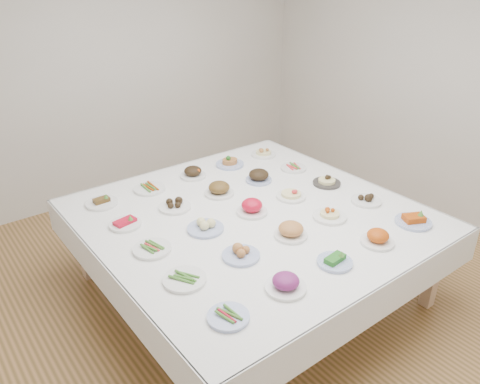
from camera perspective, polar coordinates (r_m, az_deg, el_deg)
room_envelope at (r=3.32m, az=2.37°, el=14.04°), size 5.02×5.02×2.81m
display_table at (r=3.72m, az=1.41°, el=-3.45°), size 2.44×2.44×0.75m
dish_0 at (r=2.68m, az=-1.44°, el=-14.83°), size 0.24×0.24×0.05m
dish_1 at (r=2.87m, az=5.61°, el=-10.74°), size 0.25×0.25×0.13m
dish_2 at (r=3.15m, az=11.50°, el=-8.04°), size 0.23×0.23×0.09m
dish_3 at (r=3.43m, az=16.44°, el=-5.28°), size 0.23×0.23×0.12m
dish_4 at (r=3.77m, az=20.45°, el=-2.89°), size 0.27×0.27×0.12m
dish_5 at (r=2.97m, az=-6.78°, el=-10.35°), size 0.27×0.27×0.06m
dish_6 at (r=3.14m, az=0.12°, el=-7.09°), size 0.25×0.25×0.12m
dish_7 at (r=3.38m, az=6.23°, el=-4.42°), size 0.24×0.24×0.14m
dish_8 at (r=3.67m, az=10.92°, el=-2.38°), size 0.26×0.26×0.13m
dish_9 at (r=3.98m, az=15.17°, el=-0.66°), size 0.24×0.24×0.10m
dish_10 at (r=3.29m, az=-10.68°, el=-6.69°), size 0.26×0.26×0.06m
dish_11 at (r=3.46m, az=-4.26°, el=-3.95°), size 0.27×0.27×0.11m
dish_12 at (r=3.66m, az=1.46°, el=-1.61°), size 0.25×0.25×0.15m
dish_13 at (r=3.93m, az=6.26°, el=0.07°), size 0.24×0.24×0.13m
dish_14 at (r=4.22m, az=10.56°, el=1.57°), size 0.24×0.24×0.12m
dish_15 at (r=3.61m, az=-13.86°, el=-3.43°), size 0.24×0.24×0.10m
dish_16 at (r=3.78m, az=-7.97°, el=-1.40°), size 0.26×0.26×0.10m
dish_17 at (r=3.96m, az=-2.56°, el=0.59°), size 0.26×0.26×0.14m
dish_18 at (r=4.20m, az=2.31°, el=2.22°), size 0.26×0.26×0.15m
dish_19 at (r=4.50m, az=6.54°, el=3.01°), size 0.24×0.24×0.05m
dish_20 at (r=3.97m, az=-16.53°, el=-0.97°), size 0.26×0.26×0.10m
dish_21 at (r=4.13m, az=-10.98°, el=0.57°), size 0.27×0.27×0.06m
dish_22 at (r=4.31m, az=-5.78°, el=2.69°), size 0.27×0.27×0.14m
dish_23 at (r=4.54m, az=-1.26°, el=3.98°), size 0.27×0.27×0.14m
dish_24 at (r=4.78m, az=2.89°, el=5.13°), size 0.24×0.24×0.13m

